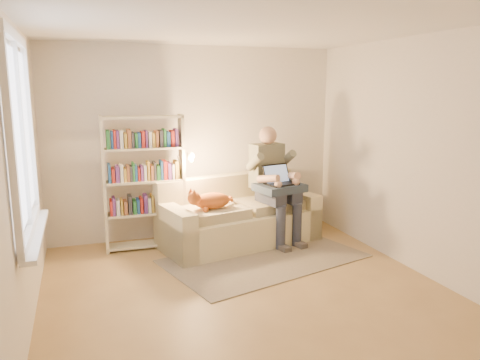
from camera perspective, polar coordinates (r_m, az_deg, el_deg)
name	(u,v)px	position (r m, az deg, el deg)	size (l,w,h in m)	color
floor	(253,299)	(4.75, 1.57, -14.25)	(4.50, 4.50, 0.00)	#9A7946
ceiling	(254,23)	(4.33, 1.76, 18.61)	(4.00, 4.50, 0.02)	white
wall_left	(18,183)	(4.11, -25.43, -0.28)	(0.02, 4.50, 2.60)	silver
wall_right	(428,158)	(5.39, 21.96, 2.48)	(0.02, 4.50, 2.60)	silver
wall_back	(196,143)	(6.49, -5.44, 4.56)	(4.00, 0.02, 2.60)	silver
wall_front	(418,242)	(2.45, 20.88, -7.11)	(4.00, 0.02, 2.60)	silver
window	(27,169)	(4.28, -24.54, 1.25)	(0.12, 1.52, 1.69)	white
sofa	(238,220)	(6.24, -0.26, -4.84)	(2.21, 1.33, 0.88)	beige
person	(273,178)	(6.23, 4.03, 0.21)	(0.56, 0.76, 1.54)	slate
cat	(209,201)	(5.81, -3.83, -2.52)	(0.67, 0.34, 0.26)	orange
blanket	(282,187)	(6.15, 5.14, -0.89)	(0.58, 0.47, 0.10)	#293748
laptop	(282,179)	(6.13, 5.09, 0.13)	(0.45, 0.40, 0.33)	black
bookshelf	(144,176)	(6.03, -11.59, 0.50)	(1.13, 0.33, 1.71)	beige
rug	(264,258)	(5.76, 2.99, -9.52)	(2.32, 1.37, 0.01)	gray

